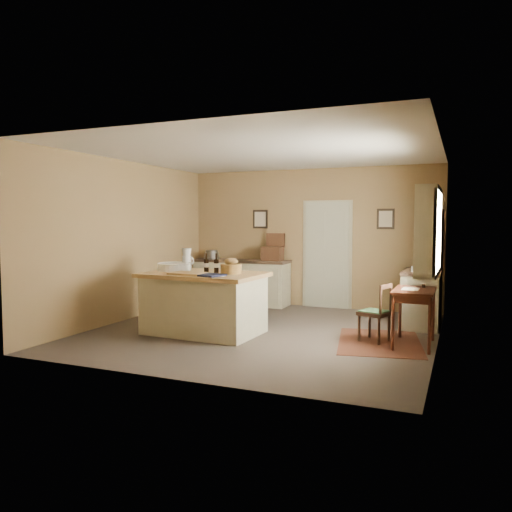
{
  "coord_description": "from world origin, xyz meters",
  "views": [
    {
      "loc": [
        2.79,
        -6.96,
        1.68
      ],
      "look_at": [
        -0.12,
        0.02,
        1.15
      ],
      "focal_mm": 35.0,
      "sensor_mm": 36.0,
      "label": 1
    }
  ],
  "objects": [
    {
      "name": "sideboard",
      "position": [
        -1.34,
        2.2,
        0.48
      ],
      "size": [
        1.97,
        0.56,
        1.18
      ],
      "color": "#C0BB9A",
      "rests_on": "ground"
    },
    {
      "name": "ceiling",
      "position": [
        0.0,
        0.0,
        2.7
      ],
      "size": [
        5.0,
        5.0,
        0.0
      ],
      "primitive_type": "plane",
      "color": "silver",
      "rests_on": "wall_back"
    },
    {
      "name": "wall_right",
      "position": [
        2.5,
        0.0,
        1.35
      ],
      "size": [
        0.1,
        5.0,
        2.7
      ],
      "primitive_type": "cube",
      "color": "olive",
      "rests_on": "ground"
    },
    {
      "name": "wall_left",
      "position": [
        -2.5,
        0.0,
        1.35
      ],
      "size": [
        0.1,
        5.0,
        2.7
      ],
      "primitive_type": "cube",
      "color": "olive",
      "rests_on": "ground"
    },
    {
      "name": "ground",
      "position": [
        0.0,
        0.0,
        0.0
      ],
      "size": [
        5.0,
        5.0,
        0.0
      ],
      "primitive_type": "plane",
      "color": "brown",
      "rests_on": "ground"
    },
    {
      "name": "work_island",
      "position": [
        -0.79,
        -0.42,
        0.48
      ],
      "size": [
        1.82,
        1.24,
        1.2
      ],
      "rotation": [
        0.0,
        0.0,
        -0.05
      ],
      "color": "#C0BB9A",
      "rests_on": "ground"
    },
    {
      "name": "desk_chair",
      "position": [
        1.67,
        0.01,
        0.4
      ],
      "size": [
        0.47,
        0.47,
        0.8
      ],
      "primitive_type": null,
      "rotation": [
        0.0,
        0.0,
        -0.32
      ],
      "color": "black",
      "rests_on": "ground"
    },
    {
      "name": "door",
      "position": [
        0.35,
        2.47,
        1.05
      ],
      "size": [
        0.97,
        0.06,
        2.11
      ],
      "primitive_type": "cube",
      "color": "#B9BAA0",
      "rests_on": "ground"
    },
    {
      "name": "window",
      "position": [
        2.42,
        -0.2,
        1.55
      ],
      "size": [
        0.25,
        1.99,
        1.12
      ],
      "color": "#C0BB9A",
      "rests_on": "ground"
    },
    {
      "name": "writing_desk",
      "position": [
        2.2,
        -0.01,
        0.67
      ],
      "size": [
        0.53,
        0.87,
        0.82
      ],
      "color": "#39180E",
      "rests_on": "ground"
    },
    {
      "name": "framed_prints",
      "position": [
        0.2,
        2.48,
        1.72
      ],
      "size": [
        2.82,
        0.02,
        0.38
      ],
      "color": "black",
      "rests_on": "ground"
    },
    {
      "name": "shelving_unit",
      "position": [
        2.35,
        1.81,
        0.93
      ],
      "size": [
        0.32,
        0.84,
        1.87
      ],
      "color": "black",
      "rests_on": "ground"
    },
    {
      "name": "wall_back",
      "position": [
        0.0,
        2.5,
        1.35
      ],
      "size": [
        5.0,
        0.1,
        2.7
      ],
      "primitive_type": "cube",
      "color": "olive",
      "rests_on": "ground"
    },
    {
      "name": "right_cabinet",
      "position": [
        2.2,
        1.32,
        0.46
      ],
      "size": [
        0.58,
        1.03,
        0.99
      ],
      "color": "#C0BB9A",
      "rests_on": "ground"
    },
    {
      "name": "rug",
      "position": [
        1.75,
        -0.01,
        0.0
      ],
      "size": [
        1.38,
        1.77,
        0.01
      ],
      "primitive_type": "cube",
      "rotation": [
        0.0,
        0.0,
        0.18
      ],
      "color": "#572618",
      "rests_on": "ground"
    },
    {
      "name": "wall_front",
      "position": [
        0.0,
        -2.5,
        1.35
      ],
      "size": [
        5.0,
        0.1,
        2.7
      ],
      "primitive_type": "cube",
      "color": "olive",
      "rests_on": "ground"
    }
  ]
}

